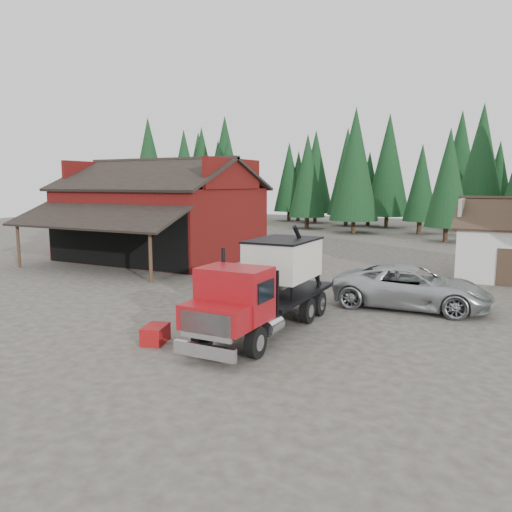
% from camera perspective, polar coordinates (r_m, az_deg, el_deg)
% --- Properties ---
extents(ground, '(120.00, 120.00, 0.00)m').
position_cam_1_polar(ground, '(22.94, -4.40, -5.25)').
color(ground, '#3F3B32').
rests_on(ground, ground).
extents(red_barn, '(12.80, 13.63, 7.18)m').
position_cam_1_polar(red_barn, '(36.87, -10.74, 3.99)').
color(red_barn, maroon).
rests_on(red_barn, ground).
extents(conifer_backdrop, '(76.00, 16.00, 16.00)m').
position_cam_1_polar(conifer_backdrop, '(62.23, 16.71, 2.99)').
color(conifer_backdrop, black).
rests_on(conifer_backdrop, ground).
extents(near_pine_a, '(4.40, 4.40, 11.40)m').
position_cam_1_polar(near_pine_a, '(57.86, -8.18, 9.22)').
color(near_pine_a, '#382619').
rests_on(near_pine_a, ground).
extents(near_pine_b, '(3.96, 3.96, 10.40)m').
position_cam_1_polar(near_pine_b, '(49.21, 21.15, 8.35)').
color(near_pine_b, '#382619').
rests_on(near_pine_b, ground).
extents(near_pine_d, '(5.28, 5.28, 13.40)m').
position_cam_1_polar(near_pine_d, '(55.23, 11.24, 10.24)').
color(near_pine_d, '#382619').
rests_on(near_pine_d, ground).
extents(feed_truck, '(2.55, 8.37, 3.76)m').
position_cam_1_polar(feed_truck, '(18.10, 1.26, -3.18)').
color(feed_truck, black).
rests_on(feed_truck, ground).
extents(silver_car, '(6.74, 3.42, 1.83)m').
position_cam_1_polar(silver_car, '(22.64, 17.30, -3.42)').
color(silver_car, '#A9ADB1').
rests_on(silver_car, ground).
extents(equip_box, '(1.00, 1.26, 0.60)m').
position_cam_1_polar(equip_box, '(17.43, -11.43, -8.75)').
color(equip_box, maroon).
rests_on(equip_box, ground).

